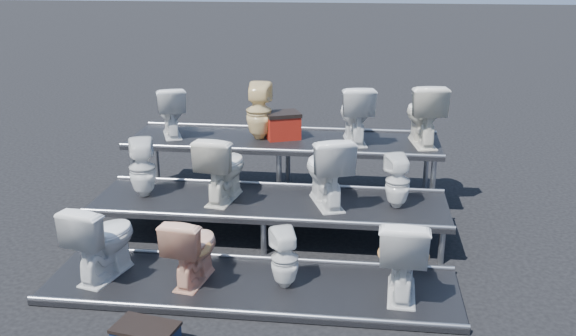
# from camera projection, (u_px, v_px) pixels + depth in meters

# --- Properties ---
(ground) EXTENTS (80.00, 80.00, 0.00)m
(ground) POSITION_uv_depth(u_px,v_px,m) (270.00, 236.00, 7.78)
(ground) COLOR black
(ground) RESTS_ON ground
(tier_front) EXTENTS (4.20, 1.20, 0.06)m
(tier_front) POSITION_uv_depth(u_px,v_px,m) (251.00, 286.00, 6.55)
(tier_front) COLOR black
(tier_front) RESTS_ON ground
(tier_mid) EXTENTS (4.20, 1.20, 0.46)m
(tier_mid) POSITION_uv_depth(u_px,v_px,m) (270.00, 219.00, 7.71)
(tier_mid) COLOR black
(tier_mid) RESTS_ON ground
(tier_back) EXTENTS (4.20, 1.20, 0.86)m
(tier_back) POSITION_uv_depth(u_px,v_px,m) (284.00, 169.00, 8.87)
(tier_back) COLOR black
(tier_back) RESTS_ON ground
(toilet_0) EXTENTS (0.65, 0.90, 0.83)m
(toilet_0) POSITION_uv_depth(u_px,v_px,m) (103.00, 239.00, 6.59)
(toilet_0) COLOR white
(toilet_0) RESTS_ON tier_front
(toilet_1) EXTENTS (0.52, 0.78, 0.74)m
(toilet_1) POSITION_uv_depth(u_px,v_px,m) (192.00, 248.00, 6.49)
(toilet_1) COLOR #EAAA88
(toilet_1) RESTS_ON tier_front
(toilet_2) EXTENTS (0.37, 0.37, 0.62)m
(toilet_2) POSITION_uv_depth(u_px,v_px,m) (285.00, 258.00, 6.40)
(toilet_2) COLOR white
(toilet_2) RESTS_ON tier_front
(toilet_3) EXTENTS (0.51, 0.85, 0.84)m
(toilet_3) POSITION_uv_depth(u_px,v_px,m) (403.00, 254.00, 6.23)
(toilet_3) COLOR white
(toilet_3) RESTS_ON tier_front
(toilet_4) EXTENTS (0.41, 0.41, 0.71)m
(toilet_4) POSITION_uv_depth(u_px,v_px,m) (142.00, 168.00, 7.71)
(toilet_4) COLOR white
(toilet_4) RESTS_ON tier_mid
(toilet_5) EXTENTS (0.57, 0.86, 0.81)m
(toilet_5) POSITION_uv_depth(u_px,v_px,m) (223.00, 167.00, 7.58)
(toilet_5) COLOR silver
(toilet_5) RESTS_ON tier_mid
(toilet_6) EXTENTS (0.72, 0.94, 0.85)m
(toilet_6) POSITION_uv_depth(u_px,v_px,m) (326.00, 170.00, 7.43)
(toilet_6) COLOR white
(toilet_6) RESTS_ON tier_mid
(toilet_7) EXTENTS (0.36, 0.37, 0.63)m
(toilet_7) POSITION_uv_depth(u_px,v_px,m) (398.00, 181.00, 7.37)
(toilet_7) COLOR white
(toilet_7) RESTS_ON tier_mid
(toilet_8) EXTENTS (0.61, 0.78, 0.70)m
(toilet_8) POSITION_uv_depth(u_px,v_px,m) (171.00, 111.00, 8.81)
(toilet_8) COLOR white
(toilet_8) RESTS_ON tier_back
(toilet_9) EXTENTS (0.35, 0.36, 0.77)m
(toilet_9) POSITION_uv_depth(u_px,v_px,m) (259.00, 111.00, 8.65)
(toilet_9) COLOR #F5D792
(toilet_9) RESTS_ON tier_back
(toilet_10) EXTENTS (0.56, 0.83, 0.78)m
(toilet_10) POSITION_uv_depth(u_px,v_px,m) (355.00, 113.00, 8.50)
(toilet_10) COLOR white
(toilet_10) RESTS_ON tier_back
(toilet_11) EXTENTS (0.58, 0.87, 0.83)m
(toilet_11) POSITION_uv_depth(u_px,v_px,m) (424.00, 114.00, 8.39)
(toilet_11) COLOR silver
(toilet_11) RESTS_ON tier_back
(red_crate) EXTENTS (0.54, 0.49, 0.31)m
(red_crate) POSITION_uv_depth(u_px,v_px,m) (282.00, 127.00, 8.74)
(red_crate) COLOR maroon
(red_crate) RESTS_ON tier_back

